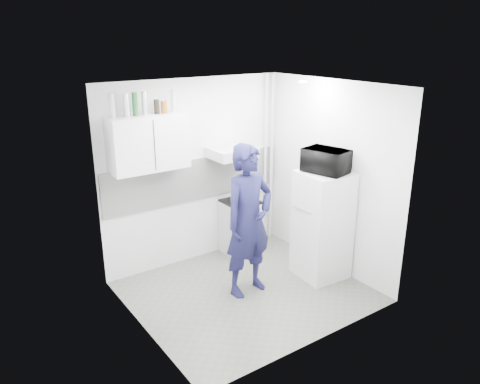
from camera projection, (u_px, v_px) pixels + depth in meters
floor at (247, 292)px, 6.00m from camera, size 2.80×2.80×0.00m
ceiling at (248, 85)px, 5.17m from camera, size 2.80×2.80×0.00m
wall_back at (195, 172)px, 6.56m from camera, size 2.80×0.00×2.80m
wall_left at (137, 222)px, 4.83m from camera, size 0.00×2.60×2.60m
wall_right at (331, 177)px, 6.34m from camera, size 0.00×2.60×2.60m
person at (249, 221)px, 5.74m from camera, size 0.74×0.52×1.93m
stove at (241, 227)px, 6.98m from camera, size 0.50×0.50×0.80m
fridge at (322, 225)px, 6.22m from camera, size 0.65×0.65×1.46m
stove_top at (241, 202)px, 6.85m from camera, size 0.48×0.48×0.03m
saucepan at (236, 199)px, 6.75m from camera, size 0.17×0.17×0.10m
microwave at (326, 161)px, 5.93m from camera, size 0.62×0.49×0.31m
bottle_a at (112, 106)px, 5.45m from camera, size 0.07×0.07×0.29m
bottle_b at (126, 105)px, 5.55m from camera, size 0.07×0.07×0.28m
bottle_c at (135, 104)px, 5.60m from camera, size 0.07×0.07×0.28m
bottle_d at (144, 103)px, 5.67m from camera, size 0.07×0.07×0.29m
canister_a at (157, 107)px, 5.77m from camera, size 0.07×0.07×0.17m
canister_b at (164, 107)px, 5.83m from camera, size 0.08×0.08×0.15m
bottle_e at (174, 101)px, 5.88m from camera, size 0.07×0.07×0.28m
upper_cabinet at (148, 143)px, 5.84m from camera, size 1.00×0.35×0.70m
range_hood at (232, 153)px, 6.52m from camera, size 0.60×0.50×0.14m
backsplash at (196, 179)px, 6.58m from camera, size 2.74×0.03×0.60m
pipe_a at (271, 160)px, 7.20m from camera, size 0.05×0.05×2.60m
pipe_b at (265, 161)px, 7.13m from camera, size 0.04×0.04×2.60m
ceiling_spot_fixture at (303, 82)px, 5.87m from camera, size 0.10×0.10×0.02m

